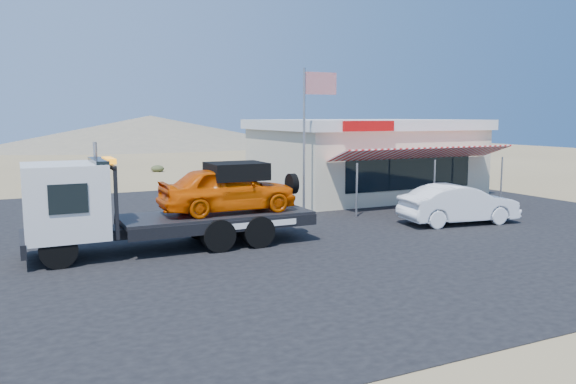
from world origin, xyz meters
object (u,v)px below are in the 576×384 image
at_px(tow_truck, 167,200).
at_px(jerky_store, 363,157).
at_px(flagpole, 309,124).
at_px(white_sedan, 459,204).

xyz_separation_m(tow_truck, jerky_store, (12.30, 7.84, 0.44)).
bearing_deg(flagpole, jerky_store, 38.79).
bearing_deg(flagpole, tow_truck, -153.42).
bearing_deg(tow_truck, jerky_store, 32.52).
bearing_deg(white_sedan, flagpole, 54.58).
distance_m(white_sedan, jerky_store, 8.78).
bearing_deg(jerky_store, tow_truck, -147.48).
xyz_separation_m(white_sedan, flagpole, (-4.29, 4.13, 3.00)).
xyz_separation_m(tow_truck, flagpole, (6.73, 3.37, 2.22)).
bearing_deg(jerky_store, flagpole, -141.21).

